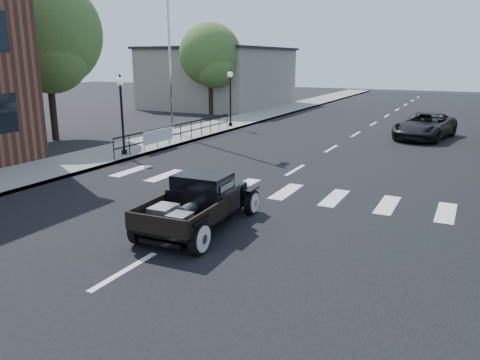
% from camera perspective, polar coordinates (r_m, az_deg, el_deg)
% --- Properties ---
extents(ground, '(120.00, 120.00, 0.00)m').
position_cam_1_polar(ground, '(12.22, -4.74, -5.67)').
color(ground, black).
rests_on(ground, ground).
extents(road, '(14.00, 80.00, 0.02)m').
position_cam_1_polar(road, '(25.82, 12.90, 4.81)').
color(road, black).
rests_on(road, ground).
extents(road_markings, '(12.00, 60.00, 0.06)m').
position_cam_1_polar(road_markings, '(21.08, 9.55, 2.82)').
color(road_markings, silver).
rests_on(road_markings, ground).
extents(sidewalk_left, '(3.00, 80.00, 0.15)m').
position_cam_1_polar(sidewalk_left, '(29.00, -3.67, 6.32)').
color(sidewalk_left, gray).
rests_on(sidewalk_left, ground).
extents(low_building_left, '(10.00, 12.00, 5.00)m').
position_cam_1_polar(low_building_left, '(43.25, -2.44, 12.27)').
color(low_building_left, gray).
rests_on(low_building_left, ground).
extents(railing, '(0.08, 10.00, 1.00)m').
position_cam_1_polar(railing, '(24.10, -7.25, 5.93)').
color(railing, black).
rests_on(railing, sidewalk_left).
extents(banner, '(0.04, 2.20, 0.60)m').
position_cam_1_polar(banner, '(22.47, -9.91, 4.69)').
color(banner, silver).
rests_on(banner, sidewalk_left).
extents(lamp_post_b, '(0.36, 0.36, 3.45)m').
position_cam_1_polar(lamp_post_b, '(20.97, -14.19, 7.71)').
color(lamp_post_b, black).
rests_on(lamp_post_b, sidewalk_left).
extents(lamp_post_c, '(0.36, 0.36, 3.45)m').
position_cam_1_polar(lamp_post_c, '(29.23, -1.18, 9.96)').
color(lamp_post_c, black).
rests_on(lamp_post_c, sidewalk_left).
extents(flagpole, '(0.12, 0.12, 12.65)m').
position_cam_1_polar(flagpole, '(26.66, -8.74, 19.26)').
color(flagpole, silver).
rests_on(flagpole, sidewalk_left).
extents(big_tree_near, '(5.67, 5.67, 8.33)m').
position_cam_1_polar(big_tree_near, '(26.77, -22.36, 13.40)').
color(big_tree_near, '#415F28').
rests_on(big_tree_near, ground).
extents(big_tree_far, '(4.70, 4.70, 6.91)m').
position_cam_1_polar(big_tree_far, '(36.78, -3.63, 13.34)').
color(big_tree_far, '#415F28').
rests_on(big_tree_far, ground).
extents(hotrod_pickup, '(2.11, 4.22, 1.43)m').
position_cam_1_polar(hotrod_pickup, '(11.82, -4.98, -2.70)').
color(hotrod_pickup, black).
rests_on(hotrod_pickup, ground).
extents(second_car, '(3.22, 5.35, 1.39)m').
position_cam_1_polar(second_car, '(27.32, 21.61, 6.13)').
color(second_car, black).
rests_on(second_car, ground).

